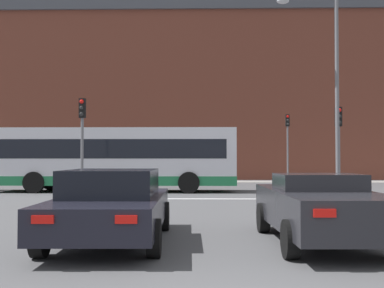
# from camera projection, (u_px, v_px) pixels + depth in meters

# --- Properties ---
(stop_line_strip) EXTENTS (7.72, 0.30, 0.01)m
(stop_line_strip) POSITION_uv_depth(u_px,v_px,m) (212.00, 199.00, 19.18)
(stop_line_strip) COLOR silver
(stop_line_strip) RESTS_ON ground_plane
(far_pavement) EXTENTS (68.58, 2.50, 0.01)m
(far_pavement) POSITION_uv_depth(u_px,v_px,m) (208.00, 182.00, 33.33)
(far_pavement) COLOR gray
(far_pavement) RESTS_ON ground_plane
(brick_civic_building) EXTENTS (45.15, 11.93, 21.15)m
(brick_civic_building) POSITION_uv_depth(u_px,v_px,m) (229.00, 89.00, 41.89)
(brick_civic_building) COLOR brown
(brick_civic_building) RESTS_ON ground_plane
(car_saloon_left) EXTENTS (2.17, 4.93, 1.40)m
(car_saloon_left) POSITION_uv_depth(u_px,v_px,m) (112.00, 205.00, 9.33)
(car_saloon_left) COLOR black
(car_saloon_left) RESTS_ON ground_plane
(car_roadster_right) EXTENTS (2.05, 4.62, 1.32)m
(car_roadster_right) POSITION_uv_depth(u_px,v_px,m) (320.00, 207.00, 9.17)
(car_roadster_right) COLOR #232328
(car_roadster_right) RESTS_ON ground_plane
(bus_crossing_lead) EXTENTS (11.63, 2.71, 3.06)m
(bus_crossing_lead) POSITION_uv_depth(u_px,v_px,m) (116.00, 158.00, 23.48)
(bus_crossing_lead) COLOR silver
(bus_crossing_lead) RESTS_ON ground_plane
(traffic_light_near_right) EXTENTS (0.26, 0.31, 3.74)m
(traffic_light_near_right) POSITION_uv_depth(u_px,v_px,m) (339.00, 136.00, 19.72)
(traffic_light_near_right) COLOR slate
(traffic_light_near_right) RESTS_ON ground_plane
(traffic_light_far_right) EXTENTS (0.26, 0.31, 4.60)m
(traffic_light_far_right) POSITION_uv_depth(u_px,v_px,m) (288.00, 137.00, 32.64)
(traffic_light_far_right) COLOR slate
(traffic_light_far_right) RESTS_ON ground_plane
(traffic_light_near_left) EXTENTS (0.26, 0.31, 4.08)m
(traffic_light_near_left) POSITION_uv_depth(u_px,v_px,m) (82.00, 131.00, 19.66)
(traffic_light_near_left) COLOR slate
(traffic_light_near_left) RESTS_ON ground_plane
(street_lamp_junction) EXTENTS (2.50, 0.36, 8.29)m
(street_lamp_junction) POSITION_uv_depth(u_px,v_px,m) (327.00, 75.00, 19.49)
(street_lamp_junction) COLOR slate
(street_lamp_junction) RESTS_ON ground_plane
(pedestrian_waiting) EXTENTS (0.41, 0.45, 1.73)m
(pedestrian_waiting) POSITION_uv_depth(u_px,v_px,m) (183.00, 167.00, 32.88)
(pedestrian_waiting) COLOR brown
(pedestrian_waiting) RESTS_ON ground_plane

